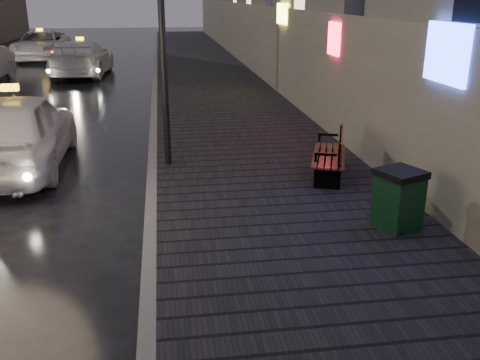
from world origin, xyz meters
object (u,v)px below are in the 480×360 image
object	(u,v)px
trash_bin	(398,199)
taxi_near	(16,131)
bench	(333,155)
taxi_mid	(82,58)
lamp_near	(161,3)
taxi_far	(41,45)

from	to	relation	value
trash_bin	taxi_near	xyz separation A→B (m)	(-6.74, 4.51, 0.23)
bench	taxi_mid	distance (m)	17.80
lamp_near	taxi_mid	distance (m)	15.70
bench	trash_bin	distance (m)	2.58
bench	trash_bin	world-z (taller)	trash_bin
lamp_near	taxi_far	world-z (taller)	lamp_near
taxi_near	taxi_far	size ratio (longest dim) A/B	0.86
taxi_near	taxi_far	xyz separation A→B (m)	(-3.74, 21.79, -0.04)
taxi_far	taxi_near	bearing A→B (deg)	-80.56
bench	taxi_near	bearing A→B (deg)	-177.68
lamp_near	taxi_near	distance (m)	4.21
lamp_near	taxi_far	distance (m)	23.59
lamp_near	taxi_near	size ratio (longest dim) A/B	1.05
lamp_near	bench	xyz separation A→B (m)	(3.26, -1.35, -2.88)
bench	taxi_near	xyz separation A→B (m)	(-6.50, 1.94, 0.25)
trash_bin	lamp_near	bearing A→B (deg)	109.51
lamp_near	bench	bearing A→B (deg)	-22.52
trash_bin	taxi_far	xyz separation A→B (m)	(-10.49, 26.30, 0.19)
trash_bin	taxi_near	bearing A→B (deg)	123.93
bench	trash_bin	bearing A→B (deg)	-65.59
lamp_near	taxi_near	bearing A→B (deg)	169.75
taxi_near	taxi_mid	xyz separation A→B (m)	(-0.49, 14.43, -0.04)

